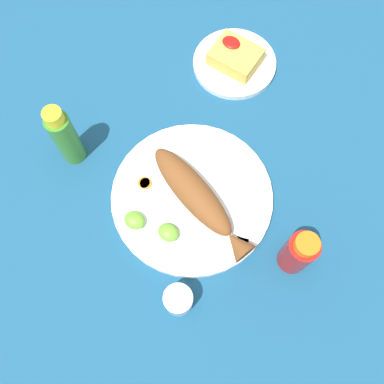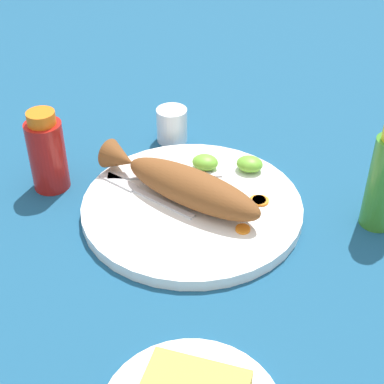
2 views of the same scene
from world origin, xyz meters
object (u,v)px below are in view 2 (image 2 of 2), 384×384
Objects in this scene: fork_near at (139,191)px; fork_far at (157,176)px; hot_sauce_bottle_red at (47,153)px; fried_fish at (182,184)px; salt_cup at (172,127)px; main_plate at (192,207)px.

fork_far is at bearing -83.91° from fork_near.
fork_far is 0.18m from hot_sauce_bottle_red.
fried_fish is 2.11× the size of hot_sauce_bottle_red.
fried_fish is 1.59× the size of fork_far.
salt_cup is at bearing 53.69° from hot_sauce_bottle_red.
main_plate is at bearing -160.53° from fork_near.
fork_near is at bearing 0.97° from hot_sauce_bottle_red.
fork_near reaches higher than main_plate.
hot_sauce_bottle_red is at bearing -126.31° from salt_cup.
salt_cup is at bearing -99.61° from fork_far.
fried_fish is at bearing -67.27° from salt_cup.
fried_fish is 0.07m from fork_near.
salt_cup is at bearing 116.48° from main_plate.
fried_fish is at bearing -155.90° from fork_near.
hot_sauce_bottle_red is 2.18× the size of salt_cup.
fork_far is at bearing -81.30° from salt_cup.
fried_fish is 1.61× the size of fork_near.
fried_fish is at bearing 1.78° from hot_sauce_bottle_red.
hot_sauce_bottle_red reaches higher than fork_far.
fork_far is 0.14m from salt_cup.
fried_fish reaches higher than fork_near.
fork_far reaches higher than main_plate.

